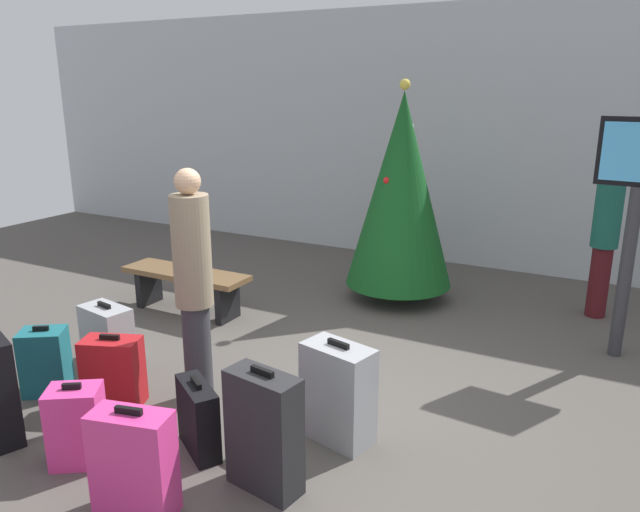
{
  "coord_description": "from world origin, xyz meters",
  "views": [
    {
      "loc": [
        2.04,
        -3.72,
        2.46
      ],
      "look_at": [
        -0.54,
        1.15,
        0.9
      ],
      "focal_mm": 33.72,
      "sensor_mm": 36.0,
      "label": 1
    }
  ],
  "objects_px": {
    "holiday_tree": "(401,191)",
    "traveller_0": "(193,281)",
    "suitcase_0": "(338,393)",
    "suitcase_5": "(45,361)",
    "suitcase_4": "(107,335)",
    "suitcase_6": "(113,372)",
    "suitcase_8": "(198,418)",
    "suitcase_1": "(77,426)",
    "suitcase_7": "(134,464)",
    "waiting_bench": "(186,281)",
    "traveller_1": "(606,229)",
    "suitcase_3": "(264,432)",
    "flight_info_kiosk": "(636,199)"
  },
  "relations": [
    {
      "from": "holiday_tree",
      "to": "traveller_0",
      "type": "xyz_separation_m",
      "value": [
        -0.57,
        -3.0,
        -0.3
      ]
    },
    {
      "from": "suitcase_0",
      "to": "holiday_tree",
      "type": "bearing_deg",
      "value": 102.89
    },
    {
      "from": "suitcase_5",
      "to": "traveller_0",
      "type": "bearing_deg",
      "value": 23.31
    },
    {
      "from": "traveller_0",
      "to": "suitcase_4",
      "type": "distance_m",
      "value": 1.39
    },
    {
      "from": "suitcase_4",
      "to": "suitcase_6",
      "type": "height_order",
      "value": "suitcase_6"
    },
    {
      "from": "holiday_tree",
      "to": "suitcase_8",
      "type": "xyz_separation_m",
      "value": [
        -0.1,
        -3.58,
        -1.06
      ]
    },
    {
      "from": "suitcase_0",
      "to": "suitcase_6",
      "type": "height_order",
      "value": "suitcase_0"
    },
    {
      "from": "suitcase_1",
      "to": "suitcase_8",
      "type": "height_order",
      "value": "suitcase_1"
    },
    {
      "from": "suitcase_4",
      "to": "suitcase_7",
      "type": "relative_size",
      "value": 0.82
    },
    {
      "from": "waiting_bench",
      "to": "suitcase_8",
      "type": "height_order",
      "value": "suitcase_8"
    },
    {
      "from": "traveller_1",
      "to": "suitcase_4",
      "type": "relative_size",
      "value": 3.16
    },
    {
      "from": "holiday_tree",
      "to": "suitcase_3",
      "type": "xyz_separation_m",
      "value": [
        0.53,
        -3.71,
        -0.91
      ]
    },
    {
      "from": "traveller_1",
      "to": "suitcase_5",
      "type": "distance_m",
      "value": 5.65
    },
    {
      "from": "flight_info_kiosk",
      "to": "suitcase_1",
      "type": "bearing_deg",
      "value": -131.13
    },
    {
      "from": "suitcase_0",
      "to": "suitcase_5",
      "type": "distance_m",
      "value": 2.49
    },
    {
      "from": "traveller_1",
      "to": "suitcase_5",
      "type": "bearing_deg",
      "value": -134.03
    },
    {
      "from": "waiting_bench",
      "to": "suitcase_1",
      "type": "height_order",
      "value": "suitcase_1"
    },
    {
      "from": "holiday_tree",
      "to": "suitcase_8",
      "type": "distance_m",
      "value": 3.74
    },
    {
      "from": "suitcase_1",
      "to": "suitcase_5",
      "type": "height_order",
      "value": "suitcase_5"
    },
    {
      "from": "holiday_tree",
      "to": "suitcase_1",
      "type": "height_order",
      "value": "holiday_tree"
    },
    {
      "from": "suitcase_0",
      "to": "suitcase_1",
      "type": "distance_m",
      "value": 1.78
    },
    {
      "from": "suitcase_6",
      "to": "suitcase_7",
      "type": "height_order",
      "value": "suitcase_7"
    },
    {
      "from": "traveller_1",
      "to": "suitcase_0",
      "type": "height_order",
      "value": "traveller_1"
    },
    {
      "from": "suitcase_0",
      "to": "suitcase_4",
      "type": "xyz_separation_m",
      "value": [
        -2.42,
        0.13,
        -0.09
      ]
    },
    {
      "from": "holiday_tree",
      "to": "suitcase_3",
      "type": "height_order",
      "value": "holiday_tree"
    },
    {
      "from": "suitcase_0",
      "to": "suitcase_5",
      "type": "xyz_separation_m",
      "value": [
        -2.44,
        -0.51,
        -0.09
      ]
    },
    {
      "from": "suitcase_7",
      "to": "traveller_1",
      "type": "bearing_deg",
      "value": 65.67
    },
    {
      "from": "flight_info_kiosk",
      "to": "suitcase_3",
      "type": "xyz_separation_m",
      "value": [
        -1.86,
        -3.21,
        -1.1
      ]
    },
    {
      "from": "suitcase_4",
      "to": "suitcase_6",
      "type": "bearing_deg",
      "value": -39.99
    },
    {
      "from": "suitcase_1",
      "to": "suitcase_6",
      "type": "xyz_separation_m",
      "value": [
        -0.37,
        0.68,
        0.01
      ]
    },
    {
      "from": "traveller_1",
      "to": "flight_info_kiosk",
      "type": "bearing_deg",
      "value": -76.48
    },
    {
      "from": "suitcase_4",
      "to": "traveller_1",
      "type": "bearing_deg",
      "value": 41.13
    },
    {
      "from": "suitcase_6",
      "to": "suitcase_0",
      "type": "bearing_deg",
      "value": 12.45
    },
    {
      "from": "suitcase_6",
      "to": "suitcase_8",
      "type": "xyz_separation_m",
      "value": [
        1.0,
        -0.19,
        -0.03
      ]
    },
    {
      "from": "holiday_tree",
      "to": "suitcase_7",
      "type": "bearing_deg",
      "value": -90.25
    },
    {
      "from": "waiting_bench",
      "to": "traveller_1",
      "type": "xyz_separation_m",
      "value": [
        4.09,
        2.03,
        0.63
      ]
    },
    {
      "from": "flight_info_kiosk",
      "to": "suitcase_7",
      "type": "height_order",
      "value": "flight_info_kiosk"
    },
    {
      "from": "suitcase_3",
      "to": "traveller_0",
      "type": "bearing_deg",
      "value": 147.11
    },
    {
      "from": "suitcase_0",
      "to": "suitcase_4",
      "type": "relative_size",
      "value": 1.31
    },
    {
      "from": "flight_info_kiosk",
      "to": "suitcase_8",
      "type": "relative_size",
      "value": 4.08
    },
    {
      "from": "flight_info_kiosk",
      "to": "suitcase_3",
      "type": "relative_size",
      "value": 2.67
    },
    {
      "from": "holiday_tree",
      "to": "suitcase_4",
      "type": "relative_size",
      "value": 4.38
    },
    {
      "from": "waiting_bench",
      "to": "suitcase_1",
      "type": "distance_m",
      "value": 2.83
    },
    {
      "from": "traveller_0",
      "to": "suitcase_3",
      "type": "xyz_separation_m",
      "value": [
        1.09,
        -0.71,
        -0.62
      ]
    },
    {
      "from": "traveller_1",
      "to": "suitcase_3",
      "type": "xyz_separation_m",
      "value": [
        -1.62,
        -4.22,
        -0.59
      ]
    },
    {
      "from": "traveller_0",
      "to": "suitcase_4",
      "type": "xyz_separation_m",
      "value": [
        -1.17,
        0.13,
        -0.74
      ]
    },
    {
      "from": "suitcase_6",
      "to": "traveller_0",
      "type": "bearing_deg",
      "value": 35.98
    },
    {
      "from": "flight_info_kiosk",
      "to": "suitcase_7",
      "type": "bearing_deg",
      "value": -122.58
    },
    {
      "from": "suitcase_6",
      "to": "suitcase_8",
      "type": "relative_size",
      "value": 1.11
    },
    {
      "from": "waiting_bench",
      "to": "suitcase_5",
      "type": "xyz_separation_m",
      "value": [
        0.19,
        -2.0,
        -0.09
      ]
    }
  ]
}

